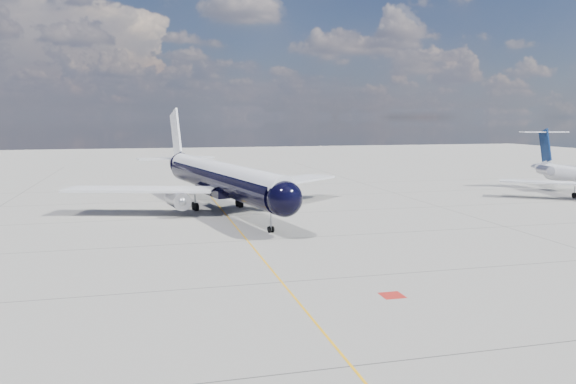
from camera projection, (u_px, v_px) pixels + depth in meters
name	position (u px, v px, depth m)	size (l,w,h in m)	color
ground	(222.00, 210.00, 76.34)	(320.00, 320.00, 0.00)	gray
taxiway_centerline	(227.00, 216.00, 71.53)	(0.16, 160.00, 0.01)	orange
red_marking	(392.00, 295.00, 39.55)	(1.60, 1.60, 0.01)	maroon
main_airliner	(217.00, 177.00, 76.34)	(39.12, 48.24, 14.04)	black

